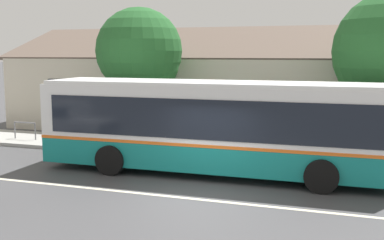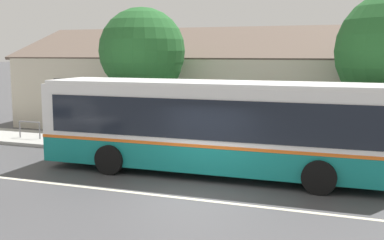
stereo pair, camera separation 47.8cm
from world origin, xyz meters
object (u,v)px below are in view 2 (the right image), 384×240
at_px(transit_bus, 213,125).
at_px(bench_by_building, 80,132).
at_px(bike_rack, 30,127).
at_px(street_tree_secondary, 145,54).

xyz_separation_m(transit_bus, bench_by_building, (-7.02, 2.80, -1.09)).
xyz_separation_m(bench_by_building, bike_rack, (-2.61, -0.11, 0.11)).
bearing_deg(street_tree_secondary, bench_by_building, -155.45).
bearing_deg(street_tree_secondary, transit_bus, -42.09).
bearing_deg(bike_rack, street_tree_secondary, 13.97).
distance_m(bench_by_building, bike_rack, 2.62).
distance_m(transit_bus, street_tree_secondary, 6.38).
xyz_separation_m(bench_by_building, street_tree_secondary, (2.61, 1.19, 3.41)).
relative_size(street_tree_secondary, bike_rack, 5.14).
distance_m(street_tree_secondary, bike_rack, 6.31).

